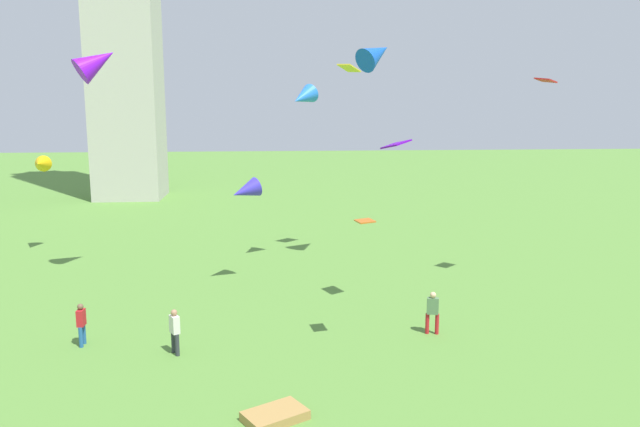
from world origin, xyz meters
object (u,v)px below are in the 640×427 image
(person_0, at_px, (433,310))
(kite_flying_7, at_px, (396,144))
(kite_flying_0, at_px, (303,97))
(kite_flying_3, at_px, (365,221))
(kite_flying_8, at_px, (376,54))
(kite_flying_9, at_px, (349,68))
(person_2, at_px, (81,322))
(kite_flying_2, at_px, (245,191))
(kite_flying_5, at_px, (97,62))
(kite_flying_6, at_px, (41,164))
(person_1, at_px, (175,329))
(kite_flying_1, at_px, (546,80))
(kite_bundle_2, at_px, (275,416))

(person_0, relative_size, kite_flying_7, 1.19)
(kite_flying_0, relative_size, kite_flying_7, 1.33)
(kite_flying_3, height_order, kite_flying_8, kite_flying_8)
(kite_flying_3, bearing_deg, kite_flying_9, 166.22)
(person_2, bearing_deg, kite_flying_2, 143.23)
(kite_flying_5, distance_m, kite_flying_9, 14.13)
(kite_flying_3, xyz_separation_m, kite_flying_9, (1.30, 14.48, 6.51))
(kite_flying_7, bearing_deg, kite_flying_6, -146.77)
(kite_flying_9, bearing_deg, kite_flying_3, -145.80)
(person_1, xyz_separation_m, kite_flying_9, (8.54, 14.61, 10.53))
(kite_flying_8, bearing_deg, person_0, 145.76)
(kite_flying_3, bearing_deg, kite_flying_0, 178.72)
(kite_flying_5, bearing_deg, kite_flying_7, -139.03)
(person_2, xyz_separation_m, kite_flying_0, (9.43, 11.24, 8.82))
(kite_flying_1, relative_size, kite_flying_5, 0.48)
(person_1, height_order, person_2, person_1)
(kite_flying_1, bearing_deg, kite_flying_7, 156.16)
(person_1, distance_m, kite_flying_3, 8.28)
(kite_flying_3, bearing_deg, person_2, -104.12)
(kite_flying_3, relative_size, kite_flying_6, 0.61)
(person_2, height_order, kite_flying_8, kite_flying_8)
(person_1, distance_m, kite_flying_1, 21.15)
(kite_flying_0, relative_size, kite_flying_6, 1.27)
(kite_flying_6, bearing_deg, person_2, -73.01)
(person_0, bearing_deg, kite_flying_7, 121.46)
(person_0, distance_m, kite_flying_1, 13.38)
(kite_flying_3, height_order, kite_flying_7, kite_flying_7)
(person_1, height_order, kite_flying_8, kite_flying_8)
(kite_flying_9, bearing_deg, kite_flying_1, -90.00)
(kite_flying_2, bearing_deg, kite_flying_9, 100.54)
(kite_flying_7, xyz_separation_m, kite_bundle_2, (-5.56, -9.60, -7.51))
(kite_flying_5, bearing_deg, person_2, 161.68)
(person_0, relative_size, kite_flying_8, 0.65)
(kite_flying_8, xyz_separation_m, kite_flying_9, (-1.24, 2.16, -0.65))
(person_2, height_order, kite_flying_1, kite_flying_1)
(person_0, distance_m, kite_flying_3, 5.15)
(kite_flying_0, xyz_separation_m, kite_bundle_2, (-1.96, -17.76, -9.65))
(kite_flying_7, bearing_deg, kite_bundle_2, -53.95)
(kite_flying_2, bearing_deg, kite_flying_0, 104.48)
(person_0, bearing_deg, person_1, -160.41)
(kite_flying_8, distance_m, kite_bundle_2, 22.32)
(person_0, xyz_separation_m, person_2, (-14.06, -0.03, -0.05))
(person_2, xyz_separation_m, kite_flying_1, (21.14, 6.19, 9.59))
(kite_flying_0, xyz_separation_m, kite_flying_2, (-3.21, -3.34, -4.79))
(kite_bundle_2, bearing_deg, person_1, 124.73)
(kite_flying_1, height_order, kite_flying_7, kite_flying_1)
(person_0, xyz_separation_m, kite_flying_7, (-1.03, 3.06, 6.63))
(person_0, bearing_deg, kite_flying_2, 147.79)
(person_1, xyz_separation_m, kite_flying_5, (-4.96, 10.43, 10.51))
(person_1, relative_size, kite_flying_1, 1.31)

